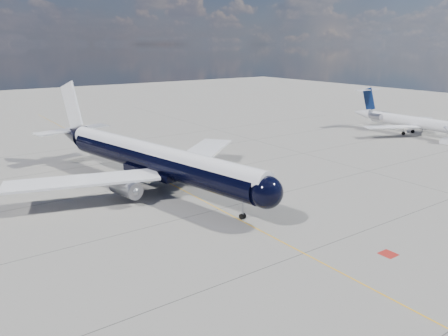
{
  "coord_description": "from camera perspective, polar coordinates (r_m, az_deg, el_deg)",
  "views": [
    {
      "loc": [
        -29.55,
        -32.89,
        20.23
      ],
      "look_at": [
        3.46,
        13.82,
        4.0
      ],
      "focal_mm": 35.0,
      "sensor_mm": 36.0,
      "label": 1
    }
  ],
  "objects": [
    {
      "name": "ground",
      "position": [
        72.37,
        -9.67,
        -0.62
      ],
      "size": [
        320.0,
        320.0,
        0.0
      ],
      "primitive_type": "plane",
      "color": "gray",
      "rests_on": "ground"
    },
    {
      "name": "taxiway_centerline",
      "position": [
        68.07,
        -7.84,
        -1.6
      ],
      "size": [
        0.16,
        160.0,
        0.01
      ],
      "primitive_type": "cube",
      "color": "#E3A20B",
      "rests_on": "ground"
    },
    {
      "name": "red_marking",
      "position": [
        47.48,
        20.66,
        -10.47
      ],
      "size": [
        1.6,
        1.6,
        0.01
      ],
      "primitive_type": "cube",
      "color": "maroon",
      "rests_on": "ground"
    },
    {
      "name": "main_airliner",
      "position": [
        64.13,
        -9.71,
        1.34
      ],
      "size": [
        39.79,
        49.03,
        14.26
      ],
      "rotation": [
        0.0,
        0.0,
        0.2
      ],
      "color": "black",
      "rests_on": "ground"
    },
    {
      "name": "regional_jet",
      "position": [
        111.18,
        22.64,
        5.78
      ],
      "size": [
        25.64,
        29.34,
        9.96
      ],
      "rotation": [
        0.0,
        0.0,
        0.01
      ],
      "color": "white",
      "rests_on": "ground"
    }
  ]
}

